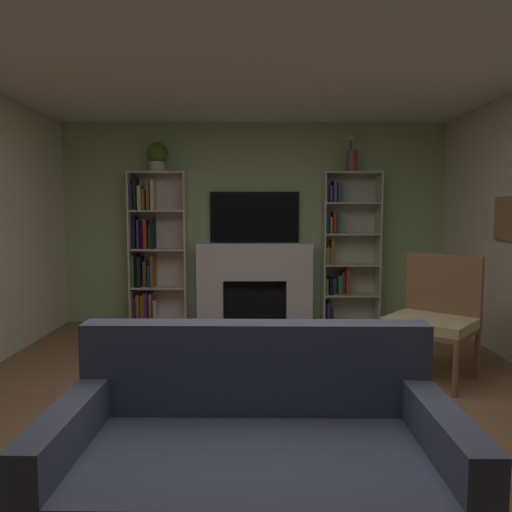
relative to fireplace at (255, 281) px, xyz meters
name	(u,v)px	position (x,y,z in m)	size (l,w,h in m)	color
ground_plane	(258,439)	(0.00, -3.11, -0.55)	(7.77, 7.77, 0.00)	brown
wall_back_accent	(255,224)	(0.00, 0.16, 0.72)	(4.95, 0.06, 2.54)	#9FBA83
ceiling	(258,10)	(0.00, -3.11, 2.02)	(4.95, 6.59, 0.06)	white
fireplace	(255,281)	(0.00, 0.00, 0.00)	(1.55, 0.56, 1.03)	white
tv	(255,217)	(0.00, 0.10, 0.80)	(1.12, 0.06, 0.64)	black
bookshelf_left	(152,252)	(-1.29, 0.02, 0.36)	(0.70, 0.31, 1.91)	beige
bookshelf_right	(343,250)	(1.12, 0.01, 0.40)	(0.70, 0.33, 1.91)	beige
potted_plant	(157,156)	(-1.20, -0.02, 1.55)	(0.26, 0.26, 0.36)	beige
vase_with_flowers	(352,160)	(1.20, -0.02, 1.51)	(0.13, 0.13, 0.46)	#834650
couch	(254,470)	(-0.03, -3.97, -0.27)	(1.72, 0.93, 0.87)	#4C4F67
armchair	(435,314)	(1.53, -1.97, 0.00)	(0.87, 0.87, 1.05)	brown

